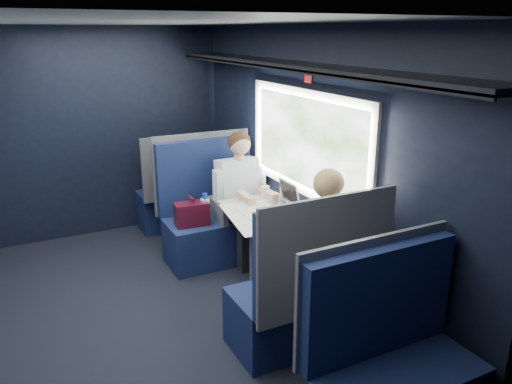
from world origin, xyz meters
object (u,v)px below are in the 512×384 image
seat_bay_far (305,297)px  seat_row_back (392,372)px  seat_bay_near (212,219)px  cup (266,191)px  woman (322,242)px  laptop (284,200)px  bottle_small (283,191)px  table (270,221)px  seat_row_front (183,194)px  man (242,192)px

seat_bay_far → seat_row_back: bearing=-90.0°
seat_bay_near → cup: 0.69m
woman → laptop: woman is taller
seat_row_back → seat_bay_near: bearing=90.2°
woman → bottle_small: 0.98m
table → seat_row_front: 1.82m
seat_row_back → man: size_ratio=0.88×
woman → cup: bearing=84.3°
seat_row_front → woman: 2.54m
seat_row_back → man: 2.53m
man → seat_row_front: bearing=102.8°
seat_bay_near → seat_bay_far: bearing=-89.7°
seat_row_front → man: 1.17m
man → laptop: bearing=-78.3°
seat_row_back → cup: size_ratio=11.65×
seat_bay_far → laptop: seat_bay_far is taller
seat_bay_far → seat_row_front: (0.00, 2.67, -0.00)m
man → bottle_small: size_ratio=6.71×
bottle_small → cup: (-0.09, 0.17, -0.04)m
table → seat_row_back: size_ratio=0.86×
table → bottle_small: bottle_small is taller
laptop → cup: bearing=92.2°
seat_row_back → bottle_small: seat_row_back is taller
table → seat_bay_far: (-0.18, -0.87, -0.25)m
seat_row_front → cup: seat_row_front is taller
man → bottle_small: (0.20, -0.45, 0.11)m
seat_row_back → cup: bearing=80.7°
seat_bay_far → cup: seat_bay_far is taller
table → seat_row_front: (-0.18, 1.80, -0.25)m
seat_row_front → bottle_small: size_ratio=5.89×
laptop → seat_bay_near: bearing=116.5°
seat_bay_near → cup: (0.37, -0.45, 0.37)m
seat_row_front → man: man is taller
seat_bay_far → bottle_small: seat_bay_far is taller
table → woman: 0.71m
seat_row_front → woman: size_ratio=0.88×
table → laptop: (0.19, 0.09, 0.14)m
seat_bay_near → seat_bay_far: size_ratio=1.00×
seat_row_back → bottle_small: (0.45, 2.04, 0.42)m
laptop → seat_bay_far: bearing=-111.2°
seat_bay_far → cup: 1.39m
seat_row_back → laptop: (0.38, 1.89, 0.39)m
woman → cup: size_ratio=13.28×
laptop → cup: 0.32m
cup → seat_row_front: bearing=104.7°
seat_row_back → woman: (0.25, 1.09, 0.32)m
seat_bay_near → seat_bay_far: (0.01, -1.74, -0.01)m
seat_bay_far → seat_row_front: size_ratio=1.09×
seat_row_front → cup: size_ratio=11.65×
bottle_small → cup: bearing=118.0°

